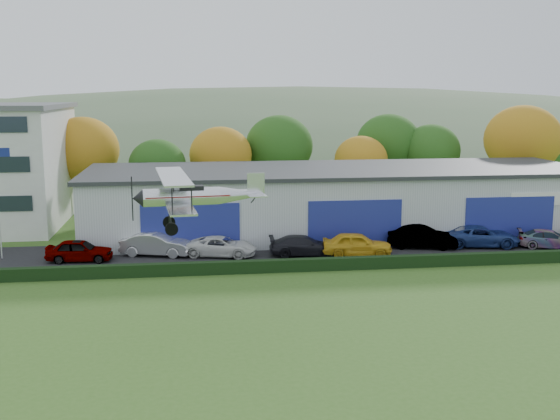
{
  "coord_description": "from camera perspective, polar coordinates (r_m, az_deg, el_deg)",
  "views": [
    {
      "loc": [
        -6.82,
        -25.21,
        11.48
      ],
      "look_at": [
        -2.27,
        9.14,
        5.31
      ],
      "focal_mm": 43.0,
      "sensor_mm": 36.0,
      "label": 1
    }
  ],
  "objects": [
    {
      "name": "car_7",
      "position": [
        53.29,
        21.98,
        -2.31
      ],
      "size": [
        4.92,
        3.36,
        1.32
      ],
      "primitive_type": "imported",
      "rotation": [
        0.0,
        0.0,
        1.21
      ],
      "color": "gray",
      "rests_on": "apron"
    },
    {
      "name": "car_4",
      "position": [
        47.35,
        6.56,
        -2.91
      ],
      "size": [
        5.14,
        2.76,
        1.66
      ],
      "primitive_type": "imported",
      "rotation": [
        0.0,
        0.0,
        1.4
      ],
      "color": "gold",
      "rests_on": "apron"
    },
    {
      "name": "hedge",
      "position": [
        43.98,
        5.62,
        -4.55
      ],
      "size": [
        46.0,
        0.6,
        0.8
      ],
      "primitive_type": "cube",
      "color": "black",
      "rests_on": "ground"
    },
    {
      "name": "biplane",
      "position": [
        29.92,
        -7.4,
        1.31
      ],
      "size": [
        5.91,
        6.78,
        2.53
      ],
      "rotation": [
        0.0,
        0.0,
        0.1
      ],
      "color": "silver"
    },
    {
      "name": "hangar",
      "position": [
        55.2,
        4.92,
        0.86
      ],
      "size": [
        40.6,
        12.6,
        5.3
      ],
      "color": "#B2B7BC",
      "rests_on": "ground"
    },
    {
      "name": "car_1",
      "position": [
        47.95,
        -10.47,
        -2.86
      ],
      "size": [
        5.26,
        3.0,
        1.64
      ],
      "primitive_type": "imported",
      "rotation": [
        0.0,
        0.0,
        1.3
      ],
      "color": "silver",
      "rests_on": "apron"
    },
    {
      "name": "car_0",
      "position": [
        47.58,
        -16.69,
        -3.31
      ],
      "size": [
        4.54,
        2.09,
        1.51
      ],
      "primitive_type": "imported",
      "rotation": [
        0.0,
        0.0,
        1.5
      ],
      "color": "gray",
      "rests_on": "apron"
    },
    {
      "name": "car_6",
      "position": [
        52.13,
        16.75,
        -2.15
      ],
      "size": [
        5.84,
        3.4,
        1.53
      ],
      "primitive_type": "imported",
      "rotation": [
        0.0,
        0.0,
        1.41
      ],
      "color": "navy",
      "rests_on": "apron"
    },
    {
      "name": "ground",
      "position": [
        28.53,
        7.15,
        -13.72
      ],
      "size": [
        300.0,
        300.0,
        0.0
      ],
      "primitive_type": "plane",
      "color": "#375E1D",
      "rests_on": "ground"
    },
    {
      "name": "distant_hills",
      "position": [
        167.04,
        -6.63,
        1.59
      ],
      "size": [
        430.0,
        196.0,
        56.0
      ],
      "color": "#4C6642",
      "rests_on": "ground"
    },
    {
      "name": "car_5",
      "position": [
        50.48,
        11.99,
        -2.25
      ],
      "size": [
        5.34,
        2.95,
        1.67
      ],
      "primitive_type": "imported",
      "rotation": [
        0.0,
        0.0,
        1.32
      ],
      "color": "gray",
      "rests_on": "apron"
    },
    {
      "name": "car_3",
      "position": [
        47.28,
        2.0,
        -3.03
      ],
      "size": [
        4.91,
        2.21,
        1.4
      ],
      "primitive_type": "imported",
      "rotation": [
        0.0,
        0.0,
        1.52
      ],
      "color": "black",
      "rests_on": "apron"
    },
    {
      "name": "tree_belt",
      "position": [
        66.54,
        -0.9,
        5.03
      ],
      "size": [
        75.7,
        13.22,
        10.12
      ],
      "color": "#3D2614",
      "rests_on": "ground"
    },
    {
      "name": "apron",
      "position": [
        48.61,
        4.33,
        -3.56
      ],
      "size": [
        48.0,
        9.0,
        0.05
      ],
      "primitive_type": "cube",
      "color": "black",
      "rests_on": "ground"
    },
    {
      "name": "car_2",
      "position": [
        47.2,
        -5.01,
        -3.1
      ],
      "size": [
        5.34,
        3.43,
        1.37
      ],
      "primitive_type": "imported",
      "rotation": [
        0.0,
        0.0,
        1.32
      ],
      "color": "silver",
      "rests_on": "apron"
    }
  ]
}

